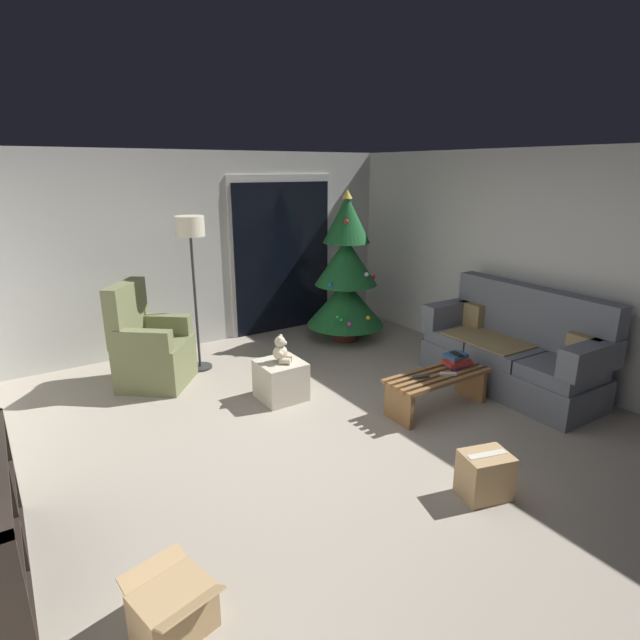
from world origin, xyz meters
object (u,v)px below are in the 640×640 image
(teddy_bear_cream, at_px, (281,351))
(cardboard_box_open_near_shelf, at_px, (173,610))
(remote_white, at_px, (448,374))
(floor_lamp, at_px, (191,241))
(book_stack, at_px, (457,361))
(armchair, at_px, (150,349))
(remote_graphite, at_px, (421,377))
(couch, at_px, (513,351))
(cardboard_box_taped_mid_floor, at_px, (485,475))
(cell_phone, at_px, (457,354))
(christmas_tree, at_px, (346,276))
(ottoman, at_px, (281,380))
(coffee_table, at_px, (437,386))

(teddy_bear_cream, height_order, cardboard_box_open_near_shelf, teddy_bear_cream)
(remote_white, height_order, floor_lamp, floor_lamp)
(book_stack, distance_m, armchair, 3.25)
(remote_graphite, xyz_separation_m, cardboard_box_open_near_shelf, (-2.73, -1.08, -0.25))
(couch, bearing_deg, cardboard_box_open_near_shelf, -165.80)
(remote_white, xyz_separation_m, cardboard_box_taped_mid_floor, (-0.77, -1.10, -0.22))
(couch, height_order, book_stack, couch)
(remote_graphite, height_order, cardboard_box_open_near_shelf, remote_graphite)
(remote_graphite, xyz_separation_m, book_stack, (0.50, 0.01, 0.05))
(cell_phone, distance_m, christmas_tree, 2.20)
(book_stack, xyz_separation_m, cardboard_box_open_near_shelf, (-3.24, -1.09, -0.30))
(floor_lamp, bearing_deg, cell_phone, -50.41)
(ottoman, height_order, teddy_bear_cream, teddy_bear_cream)
(christmas_tree, height_order, teddy_bear_cream, christmas_tree)
(couch, relative_size, cardboard_box_taped_mid_floor, 4.90)
(cell_phone, distance_m, cardboard_box_open_near_shelf, 3.43)
(couch, bearing_deg, remote_graphite, 177.18)
(armchair, bearing_deg, coffee_table, -44.62)
(cell_phone, distance_m, cardboard_box_taped_mid_floor, 1.60)
(coffee_table, xyz_separation_m, ottoman, (-1.16, 1.05, -0.05))
(ottoman, relative_size, cardboard_box_open_near_shelf, 0.84)
(cell_phone, xyz_separation_m, christmas_tree, (0.19, 2.16, 0.39))
(book_stack, height_order, cardboard_box_open_near_shelf, book_stack)
(teddy_bear_cream, bearing_deg, remote_white, -42.40)
(cell_phone, distance_m, floor_lamp, 3.09)
(remote_graphite, bearing_deg, teddy_bear_cream, 61.48)
(floor_lamp, height_order, ottoman, floor_lamp)
(coffee_table, distance_m, remote_white, 0.16)
(ottoman, bearing_deg, remote_graphite, -47.05)
(remote_white, height_order, cardboard_box_taped_mid_floor, remote_white)
(couch, distance_m, teddy_bear_cream, 2.49)
(ottoman, relative_size, cardboard_box_taped_mid_floor, 1.10)
(cell_phone, height_order, cardboard_box_open_near_shelf, cell_phone)
(cardboard_box_taped_mid_floor, bearing_deg, coffee_table, 58.79)
(cell_phone, relative_size, cardboard_box_taped_mid_floor, 0.36)
(coffee_table, distance_m, teddy_bear_cream, 1.58)
(armchair, distance_m, floor_lamp, 1.26)
(remote_white, distance_m, teddy_bear_cream, 1.66)
(coffee_table, xyz_separation_m, remote_graphite, (-0.21, 0.02, 0.13))
(coffee_table, bearing_deg, couch, -2.27)
(cardboard_box_taped_mid_floor, bearing_deg, couch, 32.16)
(book_stack, relative_size, ottoman, 0.67)
(armchair, bearing_deg, christmas_tree, 1.17)
(ottoman, bearing_deg, floor_lamp, 108.56)
(book_stack, relative_size, cell_phone, 2.04)
(couch, bearing_deg, christmas_tree, 105.12)
(cell_phone, height_order, floor_lamp, floor_lamp)
(couch, height_order, remote_white, couch)
(floor_lamp, relative_size, teddy_bear_cream, 6.25)
(coffee_table, distance_m, book_stack, 0.35)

